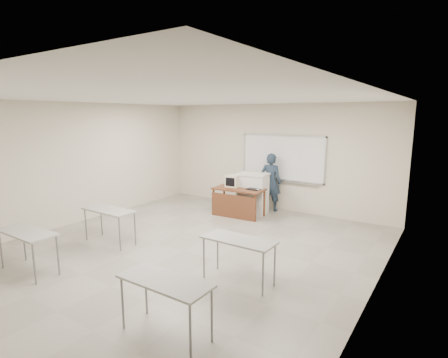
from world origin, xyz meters
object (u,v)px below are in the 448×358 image
Objects in this scene: whiteboard at (282,159)px; presenter at (271,182)px; mouse at (258,190)px; keyboard at (253,172)px; instructor_desk at (237,197)px; crt_monitor at (233,181)px; podium at (253,193)px; laptop at (255,187)px.

presenter is (-0.22, -0.24, -0.66)m from whiteboard.
presenter is at bearing 116.46° from mouse.
keyboard is 0.63m from presenter.
whiteboard is 0.94m from keyboard.
mouse is 0.90m from presenter.
instructor_desk is 0.51m from crt_monitor.
crt_monitor is at bearing 133.24° from instructor_desk.
crt_monitor is at bearing 42.53° from presenter.
mouse is 0.23× the size of keyboard.
podium is 0.58m from keyboard.
keyboard is (0.40, 0.38, 0.22)m from crt_monitor.
instructor_desk is at bearing -146.46° from laptop.
laptop reaches higher than instructor_desk.
keyboard reaches higher than crt_monitor.
podium is at bearing -76.34° from keyboard.
laptop is 3.29× the size of mouse.
keyboard reaches higher than podium.
instructor_desk is 3.39× the size of crt_monitor.
presenter is (0.28, 0.53, 0.26)m from podium.
crt_monitor is (-0.25, 0.24, 0.38)m from instructor_desk.
podium is 10.44× the size of mouse.
laptop is (0.40, 0.27, 0.28)m from instructor_desk.
mouse is at bearing 12.90° from instructor_desk.
crt_monitor reaches higher than laptop.
presenter is at bearing 44.33° from crt_monitor.
crt_monitor is at bearing -152.43° from podium.
podium is 0.64m from crt_monitor.
podium reaches higher than instructor_desk.
instructor_desk is 1.20m from presenter.
podium reaches higher than mouse.
instructor_desk is 0.55m from laptop.
presenter reaches higher than instructor_desk.
podium is at bearing 126.84° from laptop.
laptop reaches higher than mouse.
whiteboard is 6.15× the size of crt_monitor.
crt_monitor is 3.76× the size of mouse.
podium reaches higher than laptop.
laptop is at bearing -70.83° from keyboard.
mouse is (0.35, -0.37, 0.21)m from podium.
crt_monitor is (-0.95, -1.06, -0.57)m from whiteboard.
podium is 3.18× the size of laptop.
laptop is (-0.30, -1.03, -0.67)m from whiteboard.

